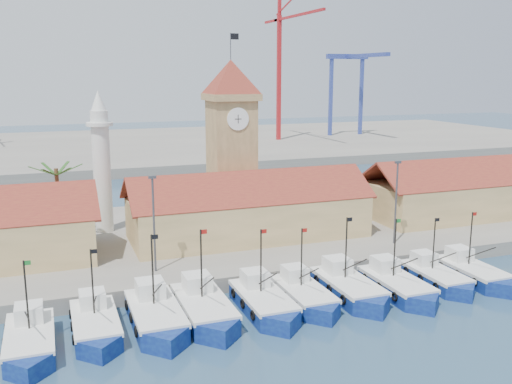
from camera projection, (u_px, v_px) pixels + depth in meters
name	position (u px, v px, depth m)	size (l,w,h in m)	color
ground	(330.00, 318.00, 46.55)	(400.00, 400.00, 0.00)	navy
quay	(237.00, 233.00, 68.46)	(140.00, 32.00, 1.50)	gray
terminal	(133.00, 147.00, 147.45)	(240.00, 80.00, 2.00)	gray
boat_0	(30.00, 343.00, 40.61)	(3.38, 9.26, 7.01)	navy
boat_1	(96.00, 327.00, 43.24)	(3.37, 9.24, 6.99)	navy
boat_2	(156.00, 318.00, 44.60)	(3.74, 10.25, 7.75)	navy
boat_3	(205.00, 311.00, 46.00)	(3.75, 10.26, 7.76)	navy
boat_4	(265.00, 304.00, 47.43)	(3.56, 9.74, 7.37)	navy
boat_5	(305.00, 297.00, 49.09)	(3.37, 9.22, 6.98)	navy
boat_6	(350.00, 289.00, 50.59)	(3.65, 10.00, 7.56)	navy
boat_7	(398.00, 287.00, 51.20)	(3.51, 9.61, 7.27)	navy
boat_8	(437.00, 278.00, 53.55)	(3.24, 8.89, 6.73)	navy
boat_9	(474.00, 274.00, 54.62)	(3.39, 9.28, 7.03)	navy
hall_center	(248.00, 215.00, 64.13)	(27.04, 10.13, 7.61)	#DCB778
hall_right	(477.00, 195.00, 74.93)	(31.20, 10.13, 7.61)	#DCB778
clock_tower	(231.00, 139.00, 68.02)	(5.80, 5.80, 22.70)	tan
minaret	(102.00, 161.00, 65.25)	(3.00, 3.00, 16.30)	silver
palm_tree	(58.00, 198.00, 62.43)	(5.60, 5.03, 8.39)	brown
lamp_posts	(280.00, 208.00, 56.44)	(80.70, 0.25, 9.03)	#3F3F44
crane_red_right	(282.00, 56.00, 149.39)	(1.00, 35.96, 39.60)	#B01B1F
gantry	(353.00, 72.00, 161.45)	(13.00, 22.00, 23.20)	#314298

